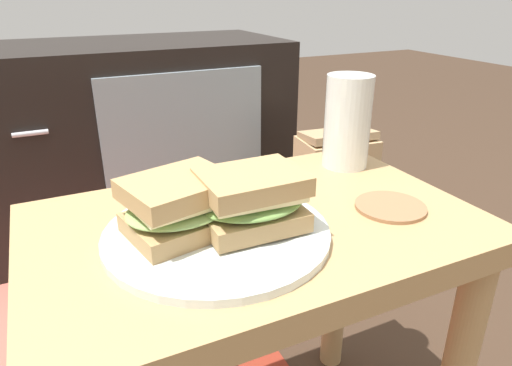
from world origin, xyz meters
TOP-DOWN VIEW (x-y plane):
  - side_table at (0.00, 0.00)m, footprint 0.56×0.36m
  - tv_cabinet at (0.01, 0.95)m, footprint 0.96×0.46m
  - area_rug at (-0.38, 0.48)m, footprint 1.07×0.66m
  - plate at (-0.06, -0.02)m, footprint 0.26×0.26m
  - sandwich_front at (-0.10, -0.01)m, footprint 0.14×0.12m
  - sandwich_back at (-0.02, -0.03)m, footprint 0.13×0.10m
  - beer_glass at (0.21, 0.11)m, footprint 0.07×0.07m
  - coaster at (0.17, -0.05)m, footprint 0.09×0.09m
  - paper_bag at (0.46, 0.48)m, footprint 0.20×0.15m

SIDE VIEW (x-z plane):
  - area_rug at x=-0.38m, z-range 0.00..0.01m
  - paper_bag at x=0.46m, z-range 0.00..0.38m
  - tv_cabinet at x=0.01m, z-range 0.00..0.58m
  - side_table at x=0.00m, z-range 0.14..0.60m
  - coaster at x=0.17m, z-range 0.46..0.47m
  - plate at x=-0.06m, z-range 0.46..0.47m
  - sandwich_front at x=-0.10m, z-range 0.47..0.54m
  - sandwich_back at x=-0.02m, z-range 0.47..0.54m
  - beer_glass at x=0.21m, z-range 0.46..0.61m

